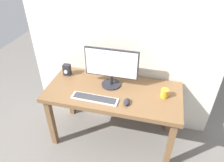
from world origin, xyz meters
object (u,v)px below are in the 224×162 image
object	(u,v)px
mouse	(127,102)
coffee_mug	(165,93)
audio_controller	(67,70)
desk	(113,97)
monitor	(111,66)
keyboard_primary	(95,98)

from	to	relation	value
mouse	coffee_mug	distance (m)	0.40
audio_controller	desk	bearing A→B (deg)	-15.38
mouse	coffee_mug	world-z (taller)	coffee_mug
coffee_mug	monitor	bearing A→B (deg)	172.27
desk	mouse	world-z (taller)	mouse
keyboard_primary	monitor	bearing A→B (deg)	70.66
monitor	audio_controller	distance (m)	0.58
audio_controller	coffee_mug	distance (m)	1.14
mouse	monitor	bearing A→B (deg)	132.39
audio_controller	coffee_mug	xyz separation A→B (m)	(1.13, -0.14, -0.02)
keyboard_primary	coffee_mug	distance (m)	0.71
monitor	mouse	distance (m)	0.42
audio_controller	coffee_mug	bearing A→B (deg)	-7.24
monitor	audio_controller	bearing A→B (deg)	173.27
desk	coffee_mug	xyz separation A→B (m)	(0.53, 0.02, 0.13)
keyboard_primary	audio_controller	distance (m)	0.58
desk	mouse	xyz separation A→B (m)	(0.18, -0.17, 0.11)
desk	audio_controller	xyz separation A→B (m)	(-0.60, 0.16, 0.15)
desk	coffee_mug	world-z (taller)	coffee_mug
desk	monitor	distance (m)	0.34
audio_controller	monitor	bearing A→B (deg)	-6.73
keyboard_primary	audio_controller	bearing A→B (deg)	142.04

